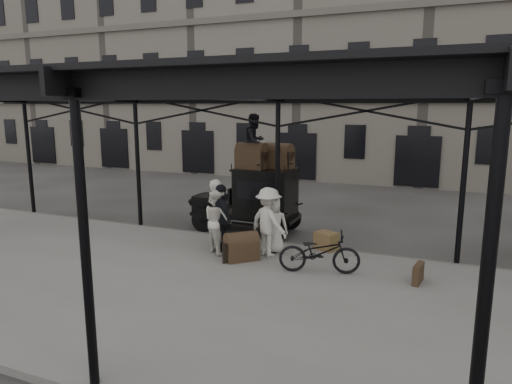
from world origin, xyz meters
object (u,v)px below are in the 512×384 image
taxi (257,197)px  porter_left (217,212)px  porter_official (221,219)px  bicycle (319,252)px  steamer_trunk_platform (241,248)px  steamer_trunk_roof_near (252,158)px

taxi → porter_left: (-0.38, -2.16, -0.08)m
porter_left → porter_official: 0.87m
taxi → porter_official: bearing=-87.4°
bicycle → porter_left: bearing=55.7°
porter_left → steamer_trunk_platform: size_ratio=2.25×
steamer_trunk_roof_near → steamer_trunk_platform: size_ratio=1.11×
porter_official → steamer_trunk_roof_near: bearing=-46.1°
taxi → steamer_trunk_roof_near: size_ratio=3.81×
steamer_trunk_roof_near → steamer_trunk_platform: bearing=-65.9°
taxi → porter_left: bearing=-100.0°
porter_left → steamer_trunk_roof_near: (0.30, 1.91, 1.41)m
steamer_trunk_roof_near → steamer_trunk_platform: (0.96, -2.93, -2.06)m
porter_left → steamer_trunk_roof_near: 2.40m
porter_left → bicycle: (3.41, -1.14, -0.45)m
steamer_trunk_roof_near → steamer_trunk_platform: 3.71m
porter_left → porter_official: bearing=148.2°
steamer_trunk_roof_near → porter_official: bearing=-79.4°
porter_left → steamer_trunk_platform: (1.26, -1.01, -0.66)m
steamer_trunk_platform → bicycle: bearing=-47.6°
bicycle → steamer_trunk_platform: (-2.15, 0.12, -0.20)m
porter_official → taxi: bearing=-48.1°
porter_official → bicycle: bearing=-149.2°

